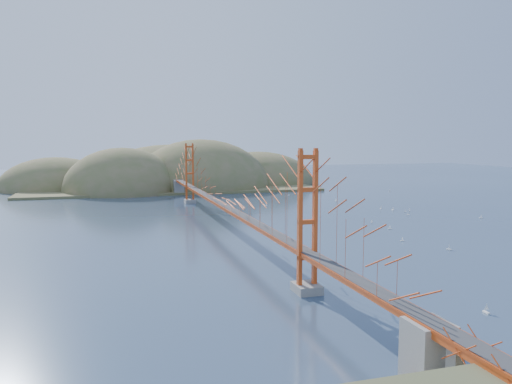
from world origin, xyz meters
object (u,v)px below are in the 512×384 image
object	(u,v)px
sailboat_1	(408,214)
sailboat_0	(449,249)
bridge	(224,179)
sailboat_2	(390,228)

from	to	relation	value
sailboat_1	sailboat_0	distance (m)	26.56
bridge	sailboat_0	distance (m)	30.18
sailboat_2	sailboat_0	world-z (taller)	sailboat_0
bridge	sailboat_2	bearing A→B (deg)	-16.71
bridge	sailboat_0	bearing A→B (deg)	-43.48
sailboat_1	sailboat_0	world-z (taller)	sailboat_0
sailboat_2	sailboat_0	distance (m)	13.61
bridge	sailboat_2	xyz separation A→B (m)	(22.12, -6.64, -6.86)
sailboat_2	bridge	bearing A→B (deg)	163.29
sailboat_1	bridge	bearing A→B (deg)	-172.76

